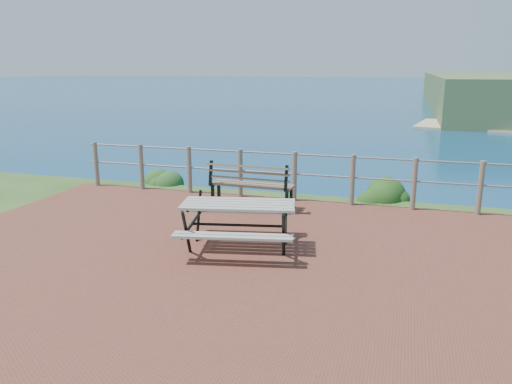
{
  "coord_description": "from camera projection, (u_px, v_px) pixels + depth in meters",
  "views": [
    {
      "loc": [
        2.09,
        -6.25,
        2.65
      ],
      "look_at": [
        -0.1,
        1.01,
        0.75
      ],
      "focal_mm": 35.0,
      "sensor_mm": 36.0,
      "label": 1
    }
  ],
  "objects": [
    {
      "name": "ocean",
      "position": [
        405.0,
        74.0,
        192.77
      ],
      "size": [
        1200.0,
        1200.0,
        0.0
      ],
      "primitive_type": "plane",
      "color": "#156682",
      "rests_on": "ground"
    },
    {
      "name": "shrub_lip_west",
      "position": [
        162.0,
        183.0,
        11.79
      ],
      "size": [
        0.75,
        0.75,
        0.48
      ],
      "primitive_type": "ellipsoid",
      "color": "#1E5021",
      "rests_on": "ground"
    },
    {
      "name": "park_bench",
      "position": [
        252.0,
        178.0,
        9.51
      ],
      "size": [
        1.63,
        0.46,
        0.91
      ],
      "rotation": [
        0.0,
        0.0,
        -0.04
      ],
      "color": "brown",
      "rests_on": "ground"
    },
    {
      "name": "picnic_table",
      "position": [
        238.0,
        221.0,
        7.37
      ],
      "size": [
        1.75,
        1.41,
        0.69
      ],
      "rotation": [
        0.0,
        0.0,
        0.2
      ],
      "color": "gray",
      "rests_on": "ground"
    },
    {
      "name": "ground",
      "position": [
        242.0,
        261.0,
        7.03
      ],
      "size": [
        10.0,
        7.0,
        0.12
      ],
      "primitive_type": "cube",
      "color": "brown",
      "rests_on": "ground"
    },
    {
      "name": "shrub_lip_east",
      "position": [
        385.0,
        199.0,
        10.31
      ],
      "size": [
        0.87,
        0.87,
        0.64
      ],
      "primitive_type": "ellipsoid",
      "color": "#1C3B12",
      "rests_on": "ground"
    },
    {
      "name": "safety_railing",
      "position": [
        295.0,
        174.0,
        10.0
      ],
      "size": [
        9.4,
        0.1,
        1.0
      ],
      "color": "#6B5B4C",
      "rests_on": "ground"
    }
  ]
}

